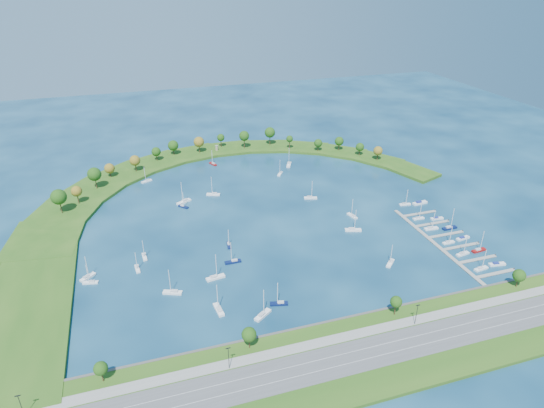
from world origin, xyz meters
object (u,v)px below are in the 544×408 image
object	(u,v)px
docked_boat_5	(463,238)
moored_boat_10	(173,292)
moored_boat_17	(88,277)
moored_boat_15	(219,309)
docked_boat_6	(431,228)
moored_boat_1	(213,194)
docked_boat_9	(437,218)
moored_boat_6	(310,197)
moored_boat_19	(353,229)
docked_boat_7	(450,227)
moored_boat_12	(229,244)
moored_boat_4	(279,303)
moored_boat_11	(289,164)
moored_boat_5	(184,201)
moored_boat_21	(233,261)
docked_boat_8	(419,218)
docked_boat_1	(497,264)
dock_system	(446,242)
moored_boat_8	(280,173)
docked_boat_10	(405,204)
moored_boat_16	(352,215)
moored_boat_0	(144,256)
moored_boat_13	(137,268)
moored_boat_2	(390,262)
moored_boat_3	(263,314)
moored_boat_7	(183,206)
moored_boat_20	(215,277)
docked_boat_3	(479,250)
docked_boat_0	(481,268)
docked_boat_11	(420,203)
harbor_tower	(217,148)
docked_boat_2	(463,253)
docked_boat_4	(448,242)
moored_boat_14	(213,164)

from	to	relation	value
docked_boat_5	moored_boat_10	bearing A→B (deg)	172.05
docked_boat_5	moored_boat_17	bearing A→B (deg)	164.93
moored_boat_15	docked_boat_5	xyz separation A→B (m)	(142.64, 18.69, -0.33)
moored_boat_17	docked_boat_6	size ratio (longest dim) A/B	0.99
moored_boat_1	docked_boat_9	distance (m)	142.35
moored_boat_6	moored_boat_19	distance (m)	47.03
docked_boat_7	moored_boat_12	bearing A→B (deg)	168.77
moored_boat_4	moored_boat_10	xyz separation A→B (m)	(-44.71, 22.65, 0.04)
moored_boat_11	docked_boat_6	distance (m)	125.76
moored_boat_5	moored_boat_21	size ratio (longest dim) A/B	1.20
docked_boat_8	moored_boat_10	bearing A→B (deg)	-168.46
moored_boat_4	docked_boat_1	size ratio (longest dim) A/B	1.36
dock_system	moored_boat_8	xyz separation A→B (m)	(-57.77, 117.28, 0.54)
moored_boat_12	docked_boat_5	bearing A→B (deg)	82.13
docked_boat_10	moored_boat_16	bearing A→B (deg)	-167.04
moored_boat_0	moored_boat_6	distance (m)	115.38
moored_boat_10	docked_boat_10	bearing A→B (deg)	-140.76
moored_boat_13	moored_boat_2	bearing A→B (deg)	69.37
moored_boat_3	moored_boat_7	bearing A→B (deg)	63.78
moored_boat_17	moored_boat_20	world-z (taller)	moored_boat_20
moored_boat_4	moored_boat_19	size ratio (longest dim) A/B	0.87
moored_boat_6	docked_boat_8	size ratio (longest dim) A/B	1.19
moored_boat_3	docked_boat_3	distance (m)	126.04
moored_boat_10	docked_boat_1	size ratio (longest dim) A/B	1.50
docked_boat_0	docked_boat_11	size ratio (longest dim) A/B	1.12
moored_boat_13	docked_boat_1	distance (m)	182.61
harbor_tower	dock_system	bearing A→B (deg)	-62.15
docked_boat_2	docked_boat_7	size ratio (longest dim) A/B	0.87
docked_boat_4	docked_boat_10	world-z (taller)	docked_boat_10
docked_boat_3	moored_boat_0	bearing A→B (deg)	159.15
moored_boat_2	docked_boat_8	distance (m)	55.13
docked_boat_3	moored_boat_8	bearing A→B (deg)	112.53
docked_boat_1	dock_system	bearing A→B (deg)	120.61
moored_boat_13	docked_boat_8	size ratio (longest dim) A/B	1.00
moored_boat_7	docked_boat_3	world-z (taller)	docked_boat_3
moored_boat_16	moored_boat_12	bearing A→B (deg)	84.67
docked_boat_10	docked_boat_1	bearing A→B (deg)	-76.69
moored_boat_21	docked_boat_7	distance (m)	127.96
moored_boat_5	moored_boat_14	world-z (taller)	moored_boat_5
harbor_tower	docked_boat_5	xyz separation A→B (m)	(103.47, -175.63, -3.44)
moored_boat_17	docked_boat_9	world-z (taller)	moored_boat_17
moored_boat_1	docked_boat_6	world-z (taller)	moored_boat_1
moored_boat_6	moored_boat_21	size ratio (longest dim) A/B	1.01
moored_boat_21	docked_boat_5	distance (m)	128.88
moored_boat_14	moored_boat_21	distance (m)	135.74
moored_boat_11	moored_boat_12	bearing A→B (deg)	-9.78
docked_boat_3	moored_boat_21	bearing A→B (deg)	161.92
docked_boat_2	docked_boat_8	size ratio (longest dim) A/B	1.09
moored_boat_0	docked_boat_10	bearing A→B (deg)	90.61
docked_boat_6	moored_boat_14	bearing A→B (deg)	130.47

